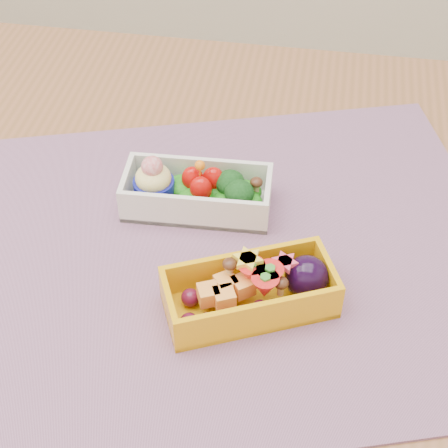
% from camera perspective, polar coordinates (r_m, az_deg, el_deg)
% --- Properties ---
extents(table, '(1.20, 0.80, 0.75)m').
position_cam_1_polar(table, '(0.75, -0.44, -8.06)').
color(table, brown).
rests_on(table, ground).
extents(placemat, '(0.66, 0.57, 0.00)m').
position_cam_1_polar(placemat, '(0.67, -0.70, -2.57)').
color(placemat, gray).
rests_on(placemat, table).
extents(bento_white, '(0.15, 0.07, 0.06)m').
position_cam_1_polar(bento_white, '(0.70, -2.26, 2.62)').
color(bento_white, silver).
rests_on(bento_white, placemat).
extents(bento_yellow, '(0.16, 0.12, 0.05)m').
position_cam_1_polar(bento_yellow, '(0.61, 2.41, -5.40)').
color(bento_yellow, '#E6A10B').
rests_on(bento_yellow, placemat).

